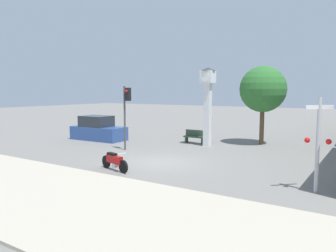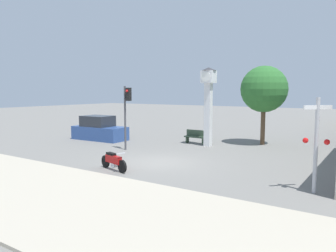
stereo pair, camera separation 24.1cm
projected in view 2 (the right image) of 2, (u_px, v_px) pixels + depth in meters
The scene contains 9 objects.
ground_plane at pixel (160, 162), 16.84m from camera, with size 120.00×120.00×0.00m, color slate.
sidewalk_strip at pixel (51, 195), 11.38m from camera, with size 36.00×6.00×0.10m.
motorcycle at pixel (113, 161), 15.09m from camera, with size 1.97×0.68×0.89m.
clock_tower at pixel (208, 95), 21.37m from camera, with size 0.97×0.97×5.17m.
traffic_light at pixel (127, 106), 20.03m from camera, with size 0.50×0.35×3.95m.
railroad_crossing_signal at pixel (316, 141), 11.54m from camera, with size 0.90×0.82×3.43m.
street_tree at pixel (264, 89), 21.97m from camera, with size 3.12×3.12×5.34m.
bench at pixel (196, 136), 22.89m from camera, with size 1.60×0.44×0.92m.
parked_car at pixel (99, 130), 24.56m from camera, with size 4.26×1.93×1.80m.
Camera 2 is at (9.51, -13.55, 3.65)m, focal length 35.00 mm.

